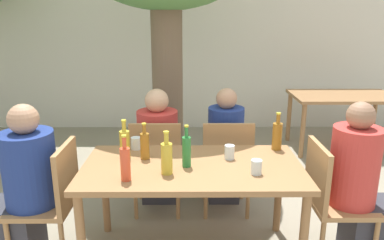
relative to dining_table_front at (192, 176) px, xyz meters
The scene contains 20 objects.
cafe_building_wall 3.49m from the dining_table_front, 90.00° to the left, with size 10.00×0.08×2.80m.
dining_table_front is the anchor object (origin of this frame).
dining_table_back 3.12m from the dining_table_front, 49.38° to the left, with size 1.35×0.80×0.76m.
patio_chair_0 1.03m from the dining_table_front, behind, with size 0.44×0.44×0.90m.
patio_chair_1 1.03m from the dining_table_front, ahead, with size 0.44×0.44×0.90m.
patio_chair_2 0.74m from the dining_table_front, 115.95° to the left, with size 0.44×0.44×0.90m.
patio_chair_3 0.74m from the dining_table_front, 64.05° to the left, with size 0.44×0.44×0.90m.
person_seated_0 1.26m from the dining_table_front, behind, with size 0.59×0.38×1.21m.
person_seated_1 1.26m from the dining_table_front, ahead, with size 0.57×0.34×1.22m.
person_seated_2 0.95m from the dining_table_front, 109.64° to the left, with size 0.37×0.59×1.15m.
person_seated_3 0.95m from the dining_table_front, 70.45° to the left, with size 0.33×0.56×1.16m.
soda_bottle_0 0.54m from the dining_table_front, 150.39° to the right, with size 0.07×0.07×0.31m.
oil_cruet_1 0.30m from the dining_table_front, 140.48° to the right, with size 0.08×0.08×0.30m.
amber_bottle_2 0.42m from the dining_table_front, 160.28° to the left, with size 0.07×0.07×0.28m.
amber_bottle_3 0.77m from the dining_table_front, 25.32° to the left, with size 0.08×0.08×0.30m.
oil_cruet_4 0.55m from the dining_table_front, 165.23° to the left, with size 0.08×0.08×0.30m.
green_bottle_5 0.21m from the dining_table_front, 151.83° to the right, with size 0.06×0.06×0.31m.
drinking_glass_0 0.48m from the dining_table_front, 19.66° to the right, with size 0.07×0.07×0.10m.
drinking_glass_1 0.33m from the dining_table_front, 22.98° to the left, with size 0.07×0.07×0.11m.
drinking_glass_2 0.57m from the dining_table_front, 143.47° to the left, with size 0.08×0.08×0.10m.
Camera 1 is at (-0.02, -2.48, 1.81)m, focal length 35.00 mm.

